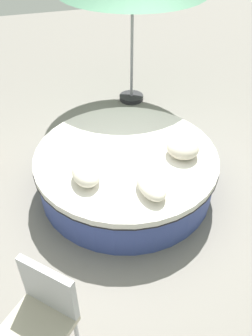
{
  "coord_description": "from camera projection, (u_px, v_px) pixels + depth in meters",
  "views": [
    {
      "loc": [
        3.38,
        -0.98,
        3.3
      ],
      "look_at": [
        0.0,
        0.0,
        0.34
      ],
      "focal_mm": 38.24,
      "sensor_mm": 36.0,
      "label": 1
    }
  ],
  "objects": [
    {
      "name": "ground_plane",
      "position": [
        126.0,
        187.0,
        4.82
      ],
      "size": [
        16.0,
        16.0,
        0.0
      ],
      "primitive_type": "plane",
      "color": "gray"
    },
    {
      "name": "round_bed",
      "position": [
        126.0,
        171.0,
        4.63
      ],
      "size": [
        2.31,
        2.31,
        0.56
      ],
      "color": "#38478C",
      "rests_on": "ground_plane"
    },
    {
      "name": "throw_pillow_0",
      "position": [
        86.0,
        173.0,
        4.03
      ],
      "size": [
        0.46,
        0.32,
        0.2
      ],
      "primitive_type": "ellipsoid",
      "color": "silver",
      "rests_on": "round_bed"
    },
    {
      "name": "throw_pillow_1",
      "position": [
        151.0,
        184.0,
        3.9
      ],
      "size": [
        0.52,
        0.3,
        0.18
      ],
      "primitive_type": "ellipsoid",
      "color": "silver",
      "rests_on": "round_bed"
    },
    {
      "name": "throw_pillow_2",
      "position": [
        183.0,
        148.0,
        4.38
      ],
      "size": [
        0.42,
        0.39,
        0.21
      ],
      "primitive_type": "ellipsoid",
      "color": "beige",
      "rests_on": "round_bed"
    },
    {
      "name": "patio_chair",
      "position": [
        42.0,
        311.0,
        2.88
      ],
      "size": [
        0.72,
        0.72,
        0.98
      ],
      "rotation": [
        0.0,
        0.0,
        3.93
      ],
      "color": "#B7B7BC",
      "rests_on": "ground_plane"
    }
  ]
}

